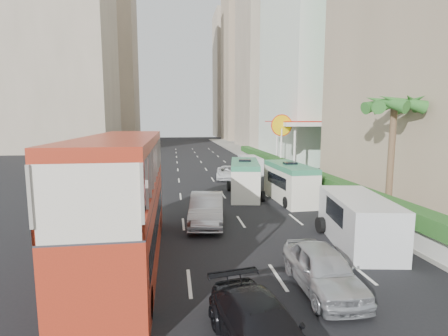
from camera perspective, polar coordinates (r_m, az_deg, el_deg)
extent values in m
plane|color=black|center=(15.26, 8.00, -13.98)|extent=(200.00, 200.00, 0.00)
cube|color=#AC2E19|center=(14.06, -16.07, -5.30)|extent=(2.50, 11.00, 5.06)
imported|color=#B4B6BB|center=(19.42, -2.84, -9.07)|extent=(2.37, 5.19, 1.65)
imported|color=#B4B6BB|center=(12.86, 15.70, -18.57)|extent=(1.79, 4.34, 1.47)
imported|color=silver|center=(33.61, 0.54, -1.79)|extent=(2.63, 4.63, 1.22)
cube|color=silver|center=(26.03, 3.39, -1.75)|extent=(2.96, 6.12, 2.60)
cube|color=silver|center=(24.84, 10.67, -2.36)|extent=(2.13, 5.91, 2.59)
cube|color=silver|center=(17.20, 21.04, -8.02)|extent=(3.11, 5.81, 2.21)
cube|color=silver|center=(36.74, 4.29, 0.44)|extent=(1.81, 4.51, 1.80)
cube|color=#99968C|center=(41.10, 10.32, -0.01)|extent=(6.00, 120.00, 0.18)
cube|color=silver|center=(29.84, 11.95, -1.88)|extent=(0.30, 44.00, 1.00)
cube|color=#2D6626|center=(29.71, 12.00, -0.26)|extent=(1.10, 44.00, 0.70)
cylinder|color=brown|center=(21.32, 25.57, 0.98)|extent=(0.36, 0.36, 6.40)
cube|color=silver|center=(39.29, 12.72, 3.47)|extent=(6.50, 8.00, 5.50)
cube|color=#B4A48E|center=(77.35, 9.25, 22.30)|extent=(16.00, 16.00, 50.00)
cube|color=tan|center=(99.22, 4.27, 17.38)|extent=(14.00, 14.00, 44.00)
cube|color=#B4A48E|center=(120.30, 1.91, 14.77)|extent=(14.00, 14.00, 40.00)
cube|color=#B4A48E|center=(74.25, -25.70, 23.07)|extent=(18.00, 18.00, 52.00)
cube|color=tan|center=(106.53, -18.71, 16.89)|extent=(16.00, 16.00, 46.00)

